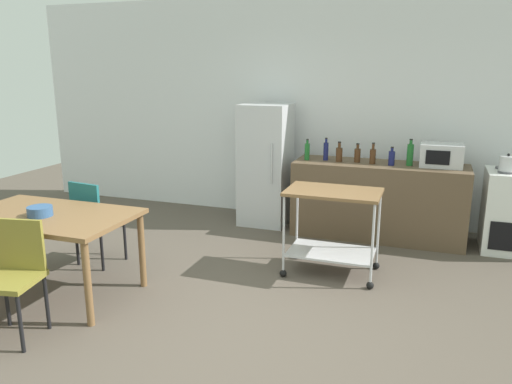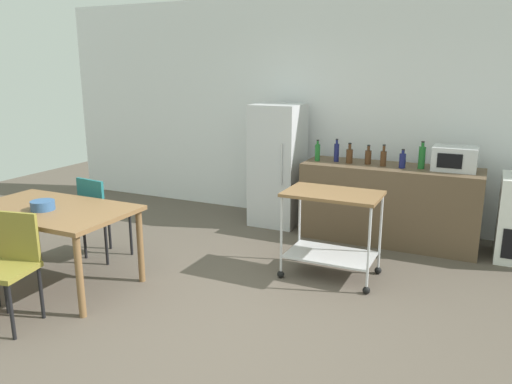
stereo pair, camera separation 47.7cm
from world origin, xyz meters
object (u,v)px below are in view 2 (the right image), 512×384
(bottle_vinegar, at_px, (349,155))
(bottle_soda, at_px, (383,158))
(bottle_sesame_oil, at_px, (337,152))
(microwave, at_px, (455,159))
(fruit_bowl, at_px, (43,205))
(kitchen_cart, at_px, (332,220))
(bottle_wine, at_px, (368,157))
(bottle_soy_sauce, at_px, (317,152))
(bottle_sparkling_water, at_px, (402,160))
(dining_table, at_px, (51,216))
(refrigerator, at_px, (278,165))
(chair_teal, at_px, (101,212))
(chair_olive, at_px, (10,262))
(bottle_olive_oil, at_px, (422,157))

(bottle_vinegar, bearing_deg, bottle_soda, -0.67)
(bottle_sesame_oil, height_order, bottle_soda, bottle_sesame_oil)
(microwave, relative_size, fruit_bowl, 2.18)
(kitchen_cart, relative_size, bottle_wine, 4.06)
(bottle_sesame_oil, bearing_deg, kitchen_cart, -74.86)
(bottle_soy_sauce, relative_size, bottle_sparkling_water, 1.19)
(bottle_sparkling_water, height_order, fruit_bowl, bottle_sparkling_water)
(kitchen_cart, bearing_deg, dining_table, -150.75)
(kitchen_cart, distance_m, bottle_sparkling_water, 1.36)
(dining_table, distance_m, refrigerator, 2.90)
(dining_table, bearing_deg, chair_teal, 93.93)
(dining_table, relative_size, bottle_vinegar, 6.24)
(chair_olive, xyz_separation_m, bottle_soda, (2.24, 3.20, 0.48))
(bottle_sparkling_water, distance_m, microwave, 0.55)
(kitchen_cart, bearing_deg, bottle_soda, 80.10)
(chair_olive, height_order, bottle_soy_sauce, bottle_soy_sauce)
(chair_olive, height_order, chair_teal, same)
(fruit_bowl, bearing_deg, bottle_wine, 48.71)
(fruit_bowl, bearing_deg, bottle_soda, 46.02)
(chair_olive, relative_size, fruit_bowl, 4.21)
(refrigerator, height_order, bottle_sesame_oil, refrigerator)
(bottle_vinegar, xyz_separation_m, microwave, (1.15, 0.08, 0.04))
(bottle_wine, bearing_deg, bottle_olive_oil, -1.38)
(chair_olive, distance_m, chair_teal, 1.41)
(bottle_soda, height_order, microwave, microwave)
(microwave, bearing_deg, chair_olive, -132.29)
(bottle_vinegar, bearing_deg, kitchen_cart, -81.84)
(bottle_wine, height_order, bottle_soda, bottle_soda)
(bottle_soy_sauce, height_order, bottle_vinegar, bottle_soy_sauce)
(bottle_wine, height_order, bottle_olive_oil, bottle_olive_oil)
(bottle_vinegar, distance_m, bottle_soda, 0.39)
(chair_olive, bearing_deg, chair_teal, 91.88)
(bottle_wine, xyz_separation_m, bottle_soda, (0.18, -0.05, 0.01))
(bottle_olive_oil, bearing_deg, fruit_bowl, -138.01)
(refrigerator, distance_m, kitchen_cart, 1.80)
(bottle_sparkling_water, bearing_deg, microwave, 11.36)
(bottle_olive_oil, relative_size, microwave, 0.67)
(bottle_soy_sauce, xyz_separation_m, bottle_sesame_oil, (0.22, 0.06, 0.01))
(kitchen_cart, height_order, bottle_vinegar, bottle_vinegar)
(chair_teal, xyz_separation_m, bottle_wine, (2.37, 1.87, 0.47))
(bottle_soy_sauce, xyz_separation_m, microwave, (1.53, 0.10, 0.02))
(chair_teal, relative_size, bottle_sesame_oil, 3.26)
(bottle_soy_sauce, xyz_separation_m, bottle_sparkling_water, (1.00, -0.01, -0.02))
(chair_olive, distance_m, kitchen_cart, 2.82)
(chair_teal, xyz_separation_m, bottle_sparkling_water, (2.77, 1.80, 0.47))
(bottle_soy_sauce, xyz_separation_m, bottle_wine, (0.60, 0.06, -0.02))
(microwave, bearing_deg, bottle_soy_sauce, -176.34)
(fruit_bowl, bearing_deg, bottle_sesame_oil, 53.67)
(bottle_vinegar, bearing_deg, bottle_sesame_oil, 166.71)
(chair_teal, bearing_deg, kitchen_cart, -158.41)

